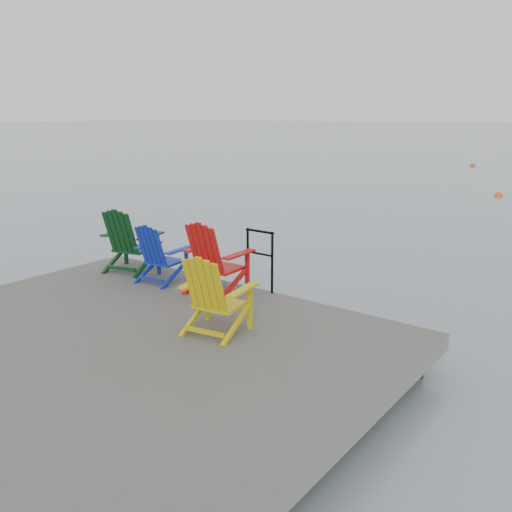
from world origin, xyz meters
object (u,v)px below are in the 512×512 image
Objects in this scene: chair_blue at (159,253)px; chair_red at (214,257)px; chair_green at (129,240)px; buoy_b at (473,166)px; handrail at (260,254)px; buoy_a at (498,196)px; chair_yellow at (214,294)px.

chair_blue is 0.86× the size of chair_red.
chair_green reaches higher than chair_blue.
chair_blue reaches higher than buoy_b.
handrail is at bearing -80.03° from buoy_b.
chair_green is at bearing -84.85° from buoy_b.
chair_blue is at bearing -158.00° from handrail.
buoy_a is at bearing 69.48° from chair_green.
chair_green is at bearing 166.97° from chair_blue.
chair_red is at bearing -132.11° from handrail.
chair_blue is 2.81× the size of buoy_b.
buoy_a is 12.53m from buoy_b.
chair_blue is (0.83, -0.11, -0.07)m from chair_green.
chair_green is at bearing -96.51° from buoy_a.
handrail reaches higher than buoy_b.
chair_red is 28.12m from buoy_b.
chair_blue is 16.17m from buoy_a.
buoy_b is at bearing 91.06° from chair_yellow.
chair_yellow is at bearing -32.23° from chair_blue.
chair_green is 3.22× the size of buoy_b.
chair_green is 1.85m from chair_red.
handrail is 1.00× the size of chair_blue.
buoy_a is at bearing -69.78° from buoy_b.
chair_green is 16.14m from buoy_a.
chair_red is 3.24× the size of buoy_a.
handrail is at bearing 99.12° from chair_yellow.
chair_blue is at bearing -93.55° from buoy_a.
chair_green is 1.08× the size of chair_yellow.
chair_yellow is at bearing -50.84° from chair_red.
chair_red is at bearing -89.91° from buoy_a.
chair_yellow is at bearing -79.54° from buoy_b.
chair_yellow is (2.83, -1.12, -0.04)m from chair_green.
buoy_b is (-4.36, 27.77, -1.03)m from chair_red.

